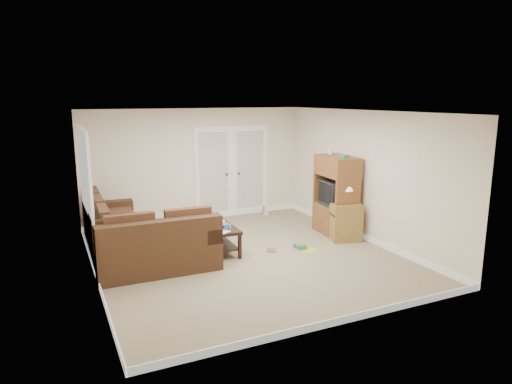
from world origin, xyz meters
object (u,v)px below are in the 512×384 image
sectional_sofa (132,238)px  side_cabinet (344,218)px  coffee_table (215,237)px  tv_armoire (336,195)px

sectional_sofa → side_cabinet: (3.96, -0.62, 0.07)m
side_cabinet → coffee_table: bearing=-172.6°
sectional_sofa → coffee_table: sectional_sofa is taller
coffee_table → tv_armoire: bearing=0.7°
coffee_table → tv_armoire: size_ratio=0.70×
coffee_table → tv_armoire: 2.63m
sectional_sofa → side_cabinet: bearing=-8.1°
coffee_table → tv_armoire: (2.57, -0.03, 0.54)m
sectional_sofa → tv_armoire: bearing=-2.9°
tv_armoire → side_cabinet: 0.53m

